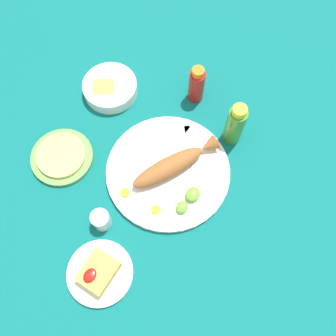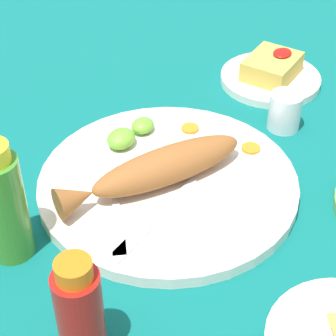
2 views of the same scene
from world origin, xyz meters
name	(u,v)px [view 1 (image 1 of 2)]	position (x,y,z in m)	size (l,w,h in m)	color
ground_plane	(168,173)	(0.00, 0.00, 0.00)	(4.00, 4.00, 0.00)	#0C605B
main_plate	(168,172)	(0.00, 0.00, 0.01)	(0.37, 0.37, 0.02)	white
fried_fish	(173,164)	(-0.02, 0.01, 0.04)	(0.27, 0.18, 0.05)	#935628
fork_near	(175,142)	(-0.09, -0.03, 0.02)	(0.19, 0.02, 0.00)	silver
fork_far	(190,149)	(-0.10, 0.02, 0.02)	(0.15, 0.13, 0.00)	silver
carrot_slice_near	(125,193)	(0.13, -0.07, 0.02)	(0.03, 0.03, 0.00)	orange
carrot_slice_mid	(156,210)	(0.12, 0.04, 0.02)	(0.03, 0.03, 0.00)	orange
lime_wedge_main	(182,207)	(0.08, 0.10, 0.03)	(0.04, 0.03, 0.02)	#6BB233
lime_wedge_side	(193,194)	(0.03, 0.10, 0.03)	(0.05, 0.04, 0.03)	#6BB233
hot_sauce_bottle_red	(196,85)	(-0.28, -0.07, 0.07)	(0.05, 0.05, 0.14)	#B21914
hot_sauce_bottle_green	(235,125)	(-0.21, 0.10, 0.08)	(0.06, 0.06, 0.17)	#3D8428
salt_cup	(101,220)	(0.23, -0.08, 0.03)	(0.05, 0.05, 0.06)	silver
side_plate_fries	(101,274)	(0.35, 0.00, 0.01)	(0.18, 0.18, 0.01)	white
fries_pile	(99,273)	(0.35, 0.00, 0.03)	(0.10, 0.08, 0.04)	gold
guacamole_bowl	(110,88)	(-0.15, -0.31, 0.02)	(0.18, 0.18, 0.06)	white
tortilla_plate	(62,157)	(0.13, -0.30, 0.01)	(0.19, 0.19, 0.01)	#6B9E4C
tortilla_stack	(61,155)	(0.13, -0.30, 0.02)	(0.15, 0.15, 0.01)	#E0C666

